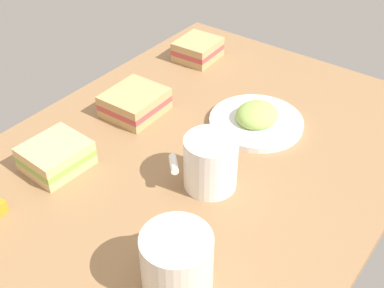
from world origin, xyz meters
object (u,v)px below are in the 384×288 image
at_px(sandwich_main, 198,49).
at_px(sandwich_side, 135,103).
at_px(plate_of_food, 256,119).
at_px(coffee_mug_milky, 210,162).
at_px(coffee_mug_black, 177,262).
at_px(sandwich_extra, 56,156).

relative_size(sandwich_main, sandwich_side, 0.89).
relative_size(plate_of_food, sandwich_side, 1.58).
bearing_deg(sandwich_side, coffee_mug_milky, -109.46).
distance_m(coffee_mug_milky, sandwich_side, 0.25).
distance_m(coffee_mug_black, sandwich_main, 0.62).
height_order(plate_of_food, coffee_mug_black, coffee_mug_black).
bearing_deg(coffee_mug_milky, coffee_mug_black, -157.01).
xyz_separation_m(sandwich_side, sandwich_extra, (-0.20, -0.00, 0.00)).
bearing_deg(sandwich_extra, coffee_mug_black, -102.38).
distance_m(sandwich_main, sandwich_extra, 0.45).
xyz_separation_m(plate_of_food, sandwich_side, (-0.10, 0.21, 0.01)).
distance_m(sandwich_main, sandwich_side, 0.25).
xyz_separation_m(coffee_mug_milky, sandwich_side, (0.08, 0.23, -0.02)).
bearing_deg(coffee_mug_black, sandwich_side, 49.48).
distance_m(coffee_mug_black, sandwich_side, 0.41).
distance_m(plate_of_food, sandwich_extra, 0.36).
relative_size(coffee_mug_milky, sandwich_main, 1.03).
distance_m(plate_of_food, coffee_mug_milky, 0.19).
distance_m(coffee_mug_black, sandwich_extra, 0.31).
height_order(coffee_mug_milky, sandwich_main, coffee_mug_milky).
bearing_deg(plate_of_food, coffee_mug_black, -164.44).
xyz_separation_m(sandwich_main, sandwich_extra, (-0.44, -0.04, 0.00)).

